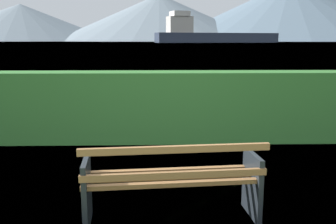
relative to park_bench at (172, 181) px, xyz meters
The scene contains 6 objects.
ground_plane 0.43m from the park_bench, 95.33° to the left, with size 1400.00×1400.00×0.00m, color olive.
water_surface 309.01m from the park_bench, 90.00° to the left, with size 620.00×620.00×0.00m, color #6B8EA3.
park_bench is the anchor object (origin of this frame).
hedge_row 3.15m from the park_bench, 90.10° to the left, with size 13.96×0.64×1.26m, color #387A33.
cargo_ship_large 254.61m from the park_bench, 82.47° to the left, with size 86.17×34.26×20.13m.
distant_hills 583.44m from the park_bench, 83.57° to the left, with size 740.15×382.80×87.40m.
Camera 1 is at (-0.12, -3.61, 1.82)m, focal length 40.09 mm.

